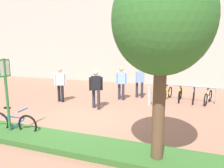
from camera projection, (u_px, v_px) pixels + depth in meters
name	position (u px, v px, depth m)	size (l,w,h in m)	color
ground_plane	(86.00, 118.00, 7.82)	(60.00, 60.00, 0.00)	#936651
building_facade	(138.00, 17.00, 15.17)	(28.00, 1.20, 10.00)	#B2ADA3
planter_strip	(82.00, 145.00, 5.47)	(7.00, 1.10, 0.16)	#336028
tree_sidewalk	(162.00, 21.00, 4.19)	(2.13, 2.13, 4.43)	brown
parking_sign_post	(6.00, 86.00, 6.03)	(0.08, 0.36, 2.37)	#2D7238
bike_at_sign	(14.00, 123.00, 6.35)	(1.68, 0.42, 0.86)	black
bike_rack_cluster	(187.00, 95.00, 10.22)	(2.64, 1.71, 0.83)	#99999E
bollard_steel	(149.00, 96.00, 9.49)	(0.16, 0.16, 0.90)	#ADADB2
person_shirt_blue	(121.00, 81.00, 10.45)	(0.56, 0.38, 1.72)	#2D2D38
person_suited_dark	(96.00, 87.00, 8.89)	(0.53, 0.41, 1.72)	#2D2D38
person_casual_tan	(60.00, 82.00, 10.06)	(0.55, 0.40, 1.72)	black
person_shirt_white	(140.00, 80.00, 10.91)	(0.44, 0.48, 1.72)	#2D2D38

